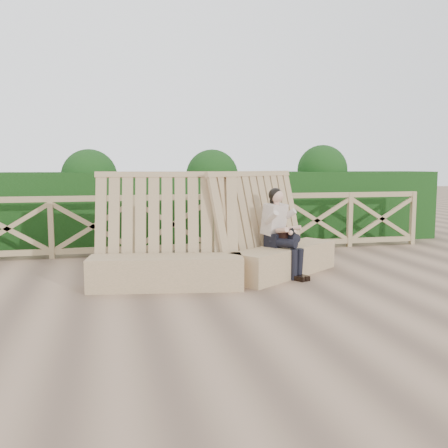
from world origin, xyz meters
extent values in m
plane|color=brown|center=(0.00, 0.00, 0.00)|extent=(60.00, 60.00, 0.00)
cube|color=olive|center=(-0.43, 0.87, 0.22)|extent=(2.08, 0.82, 0.43)
cube|color=olive|center=(-0.39, 1.14, 0.79)|extent=(2.07, 0.76, 1.55)
cube|color=olive|center=(1.39, 1.30, 0.22)|extent=(1.94, 1.59, 0.43)
cube|color=olive|center=(1.23, 1.52, 0.79)|extent=(1.90, 1.55, 1.55)
cube|color=black|center=(1.27, 1.33, 0.53)|extent=(0.40, 0.37, 0.20)
cube|color=#C1AE9F|center=(1.24, 1.37, 0.84)|extent=(0.44, 0.41, 0.47)
sphere|color=tan|center=(1.27, 1.33, 1.18)|extent=(0.26, 0.26, 0.19)
sphere|color=black|center=(1.25, 1.35, 1.20)|extent=(0.29, 0.29, 0.21)
cylinder|color=black|center=(1.30, 1.13, 0.52)|extent=(0.34, 0.42, 0.13)
cylinder|color=black|center=(1.41, 1.22, 0.58)|extent=(0.34, 0.42, 0.15)
cylinder|color=black|center=(1.40, 0.95, 0.22)|extent=(0.15, 0.15, 0.43)
cylinder|color=black|center=(1.50, 1.00, 0.22)|extent=(0.15, 0.15, 0.43)
cube|color=black|center=(1.44, 0.89, 0.04)|extent=(0.18, 0.23, 0.07)
cube|color=black|center=(1.53, 0.92, 0.04)|extent=(0.18, 0.23, 0.07)
cube|color=black|center=(1.37, 1.20, 0.62)|extent=(0.27, 0.24, 0.16)
cube|color=black|center=(1.43, 1.07, 0.68)|extent=(0.10, 0.10, 0.11)
cube|color=olive|center=(0.00, 3.50, 1.05)|extent=(10.10, 0.07, 0.10)
cube|color=olive|center=(0.00, 3.50, 0.12)|extent=(10.10, 0.07, 0.10)
cube|color=black|center=(0.00, 4.70, 0.75)|extent=(12.00, 1.20, 1.50)
camera|label=1|loc=(-1.18, -5.63, 1.62)|focal=40.00mm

